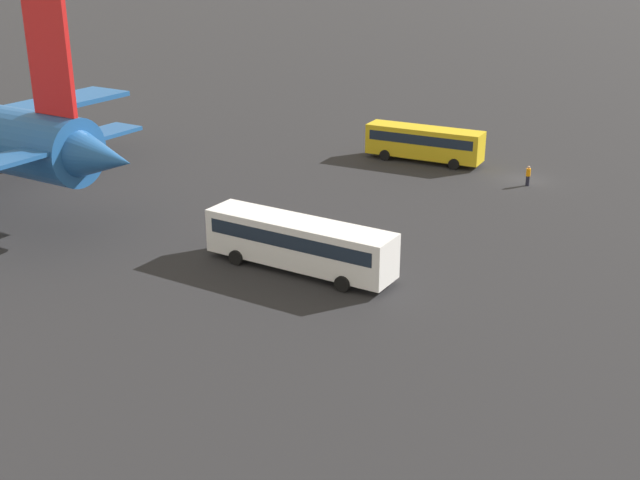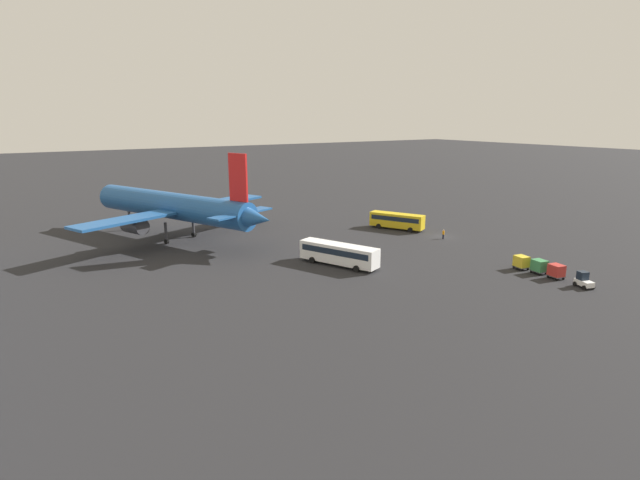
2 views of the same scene
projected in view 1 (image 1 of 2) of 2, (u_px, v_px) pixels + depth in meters
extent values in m
plane|color=#232326|center=(523.00, 180.00, 70.39)|extent=(600.00, 600.00, 0.00)
cone|color=#1E5193|center=(96.00, 157.00, 53.57)|extent=(7.54, 6.49, 4.38)
cube|color=#1E5193|center=(40.00, 107.00, 71.72)|extent=(11.35, 18.07, 0.44)
cube|color=red|center=(49.00, 57.00, 52.91)|extent=(3.65, 1.81, 7.79)
cube|color=#1E5193|center=(64.00, 144.00, 54.84)|extent=(7.36, 12.71, 0.28)
cylinder|color=#38383D|center=(10.00, 128.00, 70.75)|extent=(5.25, 4.24, 2.68)
cube|color=gold|center=(424.00, 142.00, 75.28)|extent=(11.00, 7.25, 2.79)
cube|color=#192333|center=(425.00, 137.00, 75.10)|extent=(10.23, 6.89, 0.89)
cylinder|color=black|center=(385.00, 155.00, 76.13)|extent=(1.03, 0.72, 1.00)
cylinder|color=black|center=(395.00, 149.00, 78.34)|extent=(1.03, 0.72, 1.00)
cylinder|color=black|center=(454.00, 164.00, 73.20)|extent=(1.03, 0.72, 1.00)
cylinder|color=black|center=(463.00, 157.00, 75.41)|extent=(1.03, 0.72, 1.00)
cube|color=white|center=(299.00, 242.00, 51.08)|extent=(13.01, 7.53, 2.89)
cube|color=#192333|center=(299.00, 235.00, 50.90)|extent=(12.07, 7.17, 0.92)
cylinder|color=black|center=(236.00, 257.00, 52.39)|extent=(1.04, 0.66, 1.00)
cylinder|color=black|center=(261.00, 244.00, 54.68)|extent=(1.04, 0.66, 1.00)
cylinder|color=black|center=(342.00, 284.00, 48.49)|extent=(1.04, 0.66, 1.00)
cylinder|color=black|center=(365.00, 268.00, 50.78)|extent=(1.04, 0.66, 1.00)
cylinder|color=#1E1E2D|center=(528.00, 181.00, 68.64)|extent=(0.32, 0.32, 0.85)
cylinder|color=orange|center=(528.00, 172.00, 68.37)|extent=(0.38, 0.38, 0.65)
sphere|color=tan|center=(529.00, 167.00, 68.20)|extent=(0.24, 0.24, 0.24)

